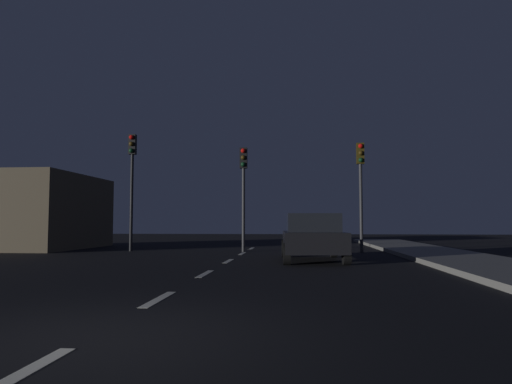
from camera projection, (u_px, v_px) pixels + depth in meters
The scene contains 12 objects.
ground_plane at pixel (210, 271), 11.95m from camera, with size 80.00×80.00×0.00m, color black.
lane_stripe_nearest at pixel (20, 375), 3.80m from camera, with size 0.16×1.60×0.01m, color silver.
lane_stripe_second at pixel (159, 299), 7.58m from camera, with size 0.16×1.60×0.01m, color silver.
lane_stripe_third at pixel (205, 274), 11.35m from camera, with size 0.16×1.60×0.01m, color silver.
lane_stripe_fourth at pixel (228, 261), 15.13m from camera, with size 0.16×1.60×0.01m, color silver.
lane_stripe_fifth at pixel (242, 253), 18.91m from camera, with size 0.16×1.60×0.01m, color silver.
lane_stripe_sixth at pixel (252, 248), 22.68m from camera, with size 0.16×1.60×0.01m, color silver.
traffic_signal_left at pixel (132, 169), 20.68m from camera, with size 0.32×0.38×5.21m.
traffic_signal_center at pixel (243, 178), 20.19m from camera, with size 0.32×0.38×4.53m.
traffic_signal_right at pixel (361, 175), 19.74m from camera, with size 0.32×0.38×4.66m.
car_stopped_ahead at pixel (313, 237), 15.29m from camera, with size 2.17×4.23×1.55m.
storefront_left at pixel (39, 212), 22.73m from camera, with size 4.81×6.74×3.57m, color brown.
Camera 1 is at (2.29, -4.90, 1.25)m, focal length 32.55 mm.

